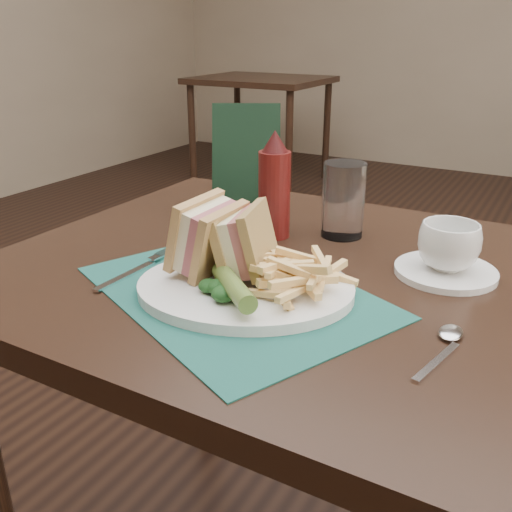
{
  "coord_description": "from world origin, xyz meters",
  "views": [
    {
      "loc": [
        0.36,
        -1.24,
        1.1
      ],
      "look_at": [
        -0.01,
        -0.6,
        0.8
      ],
      "focal_mm": 40.0,
      "sensor_mm": 36.0,
      "label": 1
    }
  ],
  "objects_px": {
    "sandwich_half_b": "(231,240)",
    "check_presenter": "(246,160)",
    "sandwich_half_a": "(195,233)",
    "ketchup_bottle": "(274,185)",
    "table_main": "(285,455)",
    "table_bg_left": "(261,130)",
    "drinking_glass": "(343,200)",
    "coffee_cup": "(449,246)",
    "saucer": "(445,272)",
    "plate": "(245,288)",
    "placemat": "(234,292)"
  },
  "relations": [
    {
      "from": "plate",
      "to": "sandwich_half_a",
      "type": "height_order",
      "value": "sandwich_half_a"
    },
    {
      "from": "sandwich_half_a",
      "to": "saucer",
      "type": "relative_size",
      "value": 0.73
    },
    {
      "from": "check_presenter",
      "to": "placemat",
      "type": "bearing_deg",
      "value": -91.11
    },
    {
      "from": "table_main",
      "to": "sandwich_half_a",
      "type": "xyz_separation_m",
      "value": [
        -0.1,
        -0.12,
        0.45
      ]
    },
    {
      "from": "placemat",
      "to": "check_presenter",
      "type": "height_order",
      "value": "check_presenter"
    },
    {
      "from": "sandwich_half_a",
      "to": "drinking_glass",
      "type": "height_order",
      "value": "drinking_glass"
    },
    {
      "from": "plate",
      "to": "saucer",
      "type": "bearing_deg",
      "value": 21.04
    },
    {
      "from": "sandwich_half_a",
      "to": "saucer",
      "type": "distance_m",
      "value": 0.38
    },
    {
      "from": "sandwich_half_a",
      "to": "check_presenter",
      "type": "xyz_separation_m",
      "value": [
        -0.1,
        0.32,
        0.03
      ]
    },
    {
      "from": "coffee_cup",
      "to": "check_presenter",
      "type": "bearing_deg",
      "value": 163.97
    },
    {
      "from": "placemat",
      "to": "drinking_glass",
      "type": "xyz_separation_m",
      "value": [
        0.04,
        0.29,
        0.06
      ]
    },
    {
      "from": "table_main",
      "to": "check_presenter",
      "type": "bearing_deg",
      "value": 134.33
    },
    {
      "from": "plate",
      "to": "ketchup_bottle",
      "type": "height_order",
      "value": "ketchup_bottle"
    },
    {
      "from": "sandwich_half_b",
      "to": "coffee_cup",
      "type": "height_order",
      "value": "sandwich_half_b"
    },
    {
      "from": "check_presenter",
      "to": "sandwich_half_b",
      "type": "bearing_deg",
      "value": -92.02
    },
    {
      "from": "drinking_glass",
      "to": "ketchup_bottle",
      "type": "distance_m",
      "value": 0.12
    },
    {
      "from": "sandwich_half_a",
      "to": "check_presenter",
      "type": "bearing_deg",
      "value": 107.5
    },
    {
      "from": "sandwich_half_b",
      "to": "saucer",
      "type": "xyz_separation_m",
      "value": [
        0.26,
        0.19,
        -0.06
      ]
    },
    {
      "from": "table_main",
      "to": "check_presenter",
      "type": "distance_m",
      "value": 0.55
    },
    {
      "from": "placemat",
      "to": "plate",
      "type": "xyz_separation_m",
      "value": [
        0.02,
        0.0,
        0.01
      ]
    },
    {
      "from": "table_main",
      "to": "drinking_glass",
      "type": "relative_size",
      "value": 6.92
    },
    {
      "from": "sandwich_half_a",
      "to": "ketchup_bottle",
      "type": "relative_size",
      "value": 0.59
    },
    {
      "from": "saucer",
      "to": "placemat",
      "type": "bearing_deg",
      "value": -139.51
    },
    {
      "from": "sandwich_half_b",
      "to": "drinking_glass",
      "type": "distance_m",
      "value": 0.28
    },
    {
      "from": "ketchup_bottle",
      "to": "check_presenter",
      "type": "relative_size",
      "value": 0.87
    },
    {
      "from": "coffee_cup",
      "to": "check_presenter",
      "type": "xyz_separation_m",
      "value": [
        -0.41,
        0.12,
        0.06
      ]
    },
    {
      "from": "sandwich_half_a",
      "to": "ketchup_bottle",
      "type": "height_order",
      "value": "ketchup_bottle"
    },
    {
      "from": "table_bg_left",
      "to": "sandwich_half_a",
      "type": "xyz_separation_m",
      "value": [
        1.6,
        -3.06,
        0.45
      ]
    },
    {
      "from": "placemat",
      "to": "sandwich_half_b",
      "type": "height_order",
      "value": "sandwich_half_b"
    },
    {
      "from": "table_main",
      "to": "ketchup_bottle",
      "type": "bearing_deg",
      "value": 128.65
    },
    {
      "from": "ketchup_bottle",
      "to": "check_presenter",
      "type": "height_order",
      "value": "check_presenter"
    },
    {
      "from": "table_main",
      "to": "sandwich_half_b",
      "type": "relative_size",
      "value": 8.85
    },
    {
      "from": "table_main",
      "to": "table_bg_left",
      "type": "height_order",
      "value": "same"
    },
    {
      "from": "check_presenter",
      "to": "saucer",
      "type": "bearing_deg",
      "value": -44.79
    },
    {
      "from": "check_presenter",
      "to": "drinking_glass",
      "type": "bearing_deg",
      "value": -37.93
    },
    {
      "from": "table_bg_left",
      "to": "check_presenter",
      "type": "xyz_separation_m",
      "value": [
        1.5,
        -2.75,
        0.48
      ]
    },
    {
      "from": "sandwich_half_a",
      "to": "sandwich_half_b",
      "type": "distance_m",
      "value": 0.06
    },
    {
      "from": "sandwich_half_a",
      "to": "drinking_glass",
      "type": "bearing_deg",
      "value": 67.48
    },
    {
      "from": "sandwich_half_b",
      "to": "drinking_glass",
      "type": "bearing_deg",
      "value": 64.12
    },
    {
      "from": "placemat",
      "to": "saucer",
      "type": "distance_m",
      "value": 0.32
    },
    {
      "from": "sandwich_half_a",
      "to": "check_presenter",
      "type": "distance_m",
      "value": 0.33
    },
    {
      "from": "sandwich_half_a",
      "to": "check_presenter",
      "type": "relative_size",
      "value": 0.51
    },
    {
      "from": "table_main",
      "to": "saucer",
      "type": "bearing_deg",
      "value": 20.19
    },
    {
      "from": "sandwich_half_b",
      "to": "check_presenter",
      "type": "bearing_deg",
      "value": 103.62
    },
    {
      "from": "plate",
      "to": "coffee_cup",
      "type": "distance_m",
      "value": 0.31
    },
    {
      "from": "sandwich_half_b",
      "to": "table_bg_left",
      "type": "bearing_deg",
      "value": 105.29
    },
    {
      "from": "drinking_glass",
      "to": "check_presenter",
      "type": "distance_m",
      "value": 0.22
    },
    {
      "from": "plate",
      "to": "sandwich_half_a",
      "type": "relative_size",
      "value": 2.75
    },
    {
      "from": "plate",
      "to": "check_presenter",
      "type": "distance_m",
      "value": 0.39
    },
    {
      "from": "sandwich_half_a",
      "to": "coffee_cup",
      "type": "relative_size",
      "value": 1.21
    }
  ]
}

